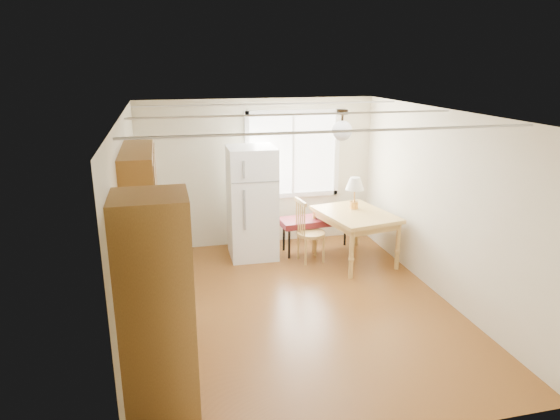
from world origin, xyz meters
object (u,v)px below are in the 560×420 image
object	(u,v)px
bench	(318,221)
chair	(305,227)
refrigerator	(252,203)
dining_table	(355,219)

from	to	relation	value
bench	chair	world-z (taller)	chair
chair	refrigerator	bearing A→B (deg)	141.87
refrigerator	chair	xyz separation A→B (m)	(0.76, -0.46, -0.32)
dining_table	bench	bearing A→B (deg)	120.27
refrigerator	chair	size ratio (longest dim) A/B	1.76
bench	dining_table	distance (m)	0.69
dining_table	chair	world-z (taller)	chair
bench	dining_table	world-z (taller)	dining_table
refrigerator	dining_table	world-z (taller)	refrigerator
refrigerator	dining_table	bearing A→B (deg)	-19.92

